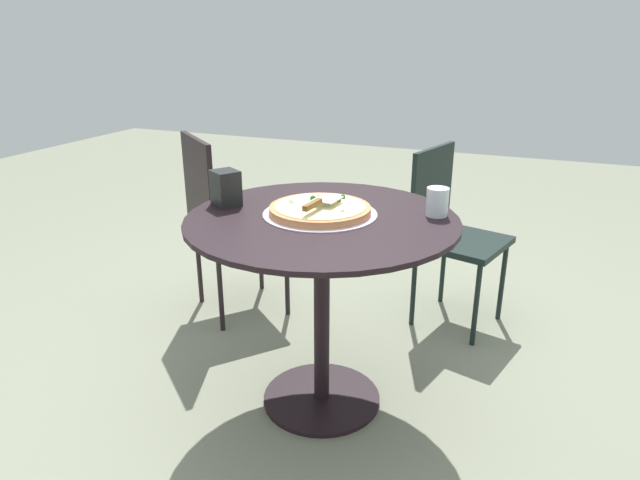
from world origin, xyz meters
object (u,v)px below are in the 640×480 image
(patio_table, at_px, (322,263))
(napkin_dispenser, at_px, (225,188))
(pizza_server, at_px, (319,202))
(drinking_cup, at_px, (437,202))
(patio_chair_far, at_px, (223,214))
(patio_chair_corner, at_px, (449,225))
(pizza_on_tray, at_px, (320,210))

(patio_table, distance_m, napkin_dispenser, 0.45)
(patio_table, xyz_separation_m, pizza_server, (0.01, 0.00, 0.23))
(drinking_cup, relative_size, patio_chair_far, 0.11)
(patio_chair_corner, bearing_deg, pizza_on_tray, 68.51)
(pizza_on_tray, height_order, pizza_server, pizza_server)
(drinking_cup, bearing_deg, patio_chair_corner, -85.48)
(pizza_server, xyz_separation_m, patio_chair_corner, (-0.32, -0.86, -0.32))
(patio_table, height_order, patio_chair_far, patio_chair_far)
(patio_table, height_order, pizza_server, pizza_server)
(patio_table, distance_m, pizza_server, 0.23)
(patio_chair_far, xyz_separation_m, patio_chair_corner, (-1.03, -0.35, -0.03))
(pizza_on_tray, bearing_deg, napkin_dispenser, 4.99)
(napkin_dispenser, relative_size, patio_chair_corner, 0.15)
(drinking_cup, xyz_separation_m, napkin_dispenser, (0.74, 0.17, 0.02))
(pizza_server, bearing_deg, patio_chair_corner, -110.14)
(napkin_dispenser, height_order, patio_chair_far, patio_chair_far)
(drinking_cup, bearing_deg, pizza_on_tray, 19.89)
(pizza_server, bearing_deg, drinking_cup, -155.30)
(pizza_server, relative_size, patio_chair_corner, 0.25)
(drinking_cup, bearing_deg, patio_table, 24.51)
(drinking_cup, distance_m, napkin_dispenser, 0.76)
(pizza_on_tray, relative_size, drinking_cup, 4.07)
(patio_chair_far, bearing_deg, napkin_dispenser, 123.53)
(patio_table, relative_size, drinking_cup, 9.59)
(patio_chair_corner, bearing_deg, patio_table, 70.21)
(napkin_dispenser, bearing_deg, patio_chair_far, 155.94)
(patio_table, relative_size, patio_chair_far, 1.05)
(patio_table, height_order, napkin_dispenser, napkin_dispenser)
(napkin_dispenser, bearing_deg, patio_table, 32.98)
(pizza_server, relative_size, drinking_cup, 2.16)
(pizza_on_tray, height_order, patio_chair_far, patio_chair_far)
(patio_chair_corner, bearing_deg, napkin_dispenser, 51.42)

